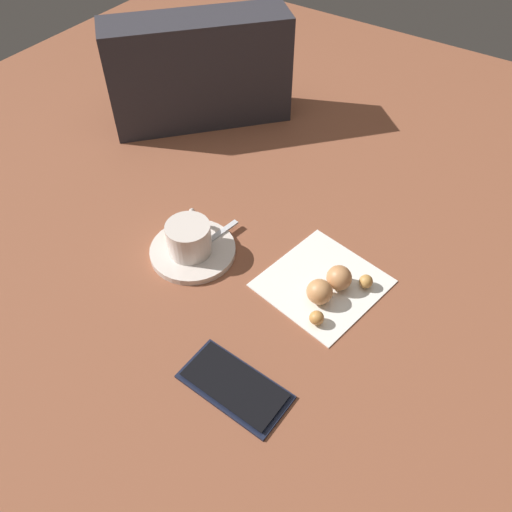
# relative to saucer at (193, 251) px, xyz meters

# --- Properties ---
(ground_plane) EXTENTS (1.80, 1.80, 0.00)m
(ground_plane) POSITION_rel_saucer_xyz_m (-0.10, -0.04, -0.01)
(ground_plane) COLOR brown
(saucer) EXTENTS (0.14, 0.14, 0.01)m
(saucer) POSITION_rel_saucer_xyz_m (0.00, 0.00, 0.00)
(saucer) COLOR silver
(saucer) RESTS_ON ground
(espresso_cup) EXTENTS (0.07, 0.09, 0.05)m
(espresso_cup) POSITION_rel_saucer_xyz_m (0.00, 0.00, 0.03)
(espresso_cup) COLOR silver
(espresso_cup) RESTS_ON saucer
(teaspoon) EXTENTS (0.03, 0.12, 0.01)m
(teaspoon) POSITION_rel_saucer_xyz_m (-0.01, -0.01, 0.01)
(teaspoon) COLOR silver
(teaspoon) RESTS_ON saucer
(sugar_packet) EXTENTS (0.05, 0.06, 0.01)m
(sugar_packet) POSITION_rel_saucer_xyz_m (0.03, -0.02, 0.01)
(sugar_packet) COLOR tan
(sugar_packet) RESTS_ON saucer
(napkin) EXTENTS (0.19, 0.19, 0.00)m
(napkin) POSITION_rel_saucer_xyz_m (-0.20, -0.06, -0.00)
(napkin) COLOR white
(napkin) RESTS_ON ground
(croissant) EXTENTS (0.08, 0.13, 0.04)m
(croissant) POSITION_rel_saucer_xyz_m (-0.22, -0.05, 0.02)
(croissant) COLOR #C28A45
(croissant) RESTS_ON napkin
(cell_phone) EXTENTS (0.15, 0.08, 0.01)m
(cell_phone) POSITION_rel_saucer_xyz_m (-0.19, 0.16, -0.00)
(cell_phone) COLOR black
(cell_phone) RESTS_ON ground
(laptop_bag) EXTENTS (0.31, 0.33, 0.21)m
(laptop_bag) POSITION_rel_saucer_xyz_m (0.23, -0.32, 0.10)
(laptop_bag) COLOR #2E2D34
(laptop_bag) RESTS_ON ground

